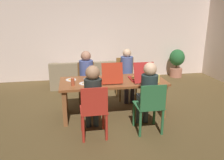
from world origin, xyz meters
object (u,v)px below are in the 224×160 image
Objects in this scene: drinking_glass_0 at (158,78)px; couch at (85,76)px; person_0 at (93,94)px; chair_2 at (126,76)px; plate_3 at (89,79)px; potted_plant at (177,61)px; person_2 at (127,71)px; chair_3 at (150,106)px; plate_1 at (149,75)px; plate_0 at (71,80)px; pizza_box_0 at (111,79)px; chair_1 at (87,81)px; plate_2 at (85,83)px; dining_table at (113,84)px; drinking_glass_2 at (95,74)px; person_3 at (148,90)px; drinking_glass_1 at (73,82)px; pizza_box_1 at (140,77)px; person_1 at (87,73)px; chair_0 at (94,110)px.

drinking_glass_0 reaches higher than couch.
person_0 is 1.25× the size of chair_2.
potted_plant is at bearing 36.81° from plate_3.
person_2 is 1.61m from chair_3.
plate_1 is 1.32m from plate_3.
pizza_box_0 is at bearing -17.08° from plate_0.
plate_2 is (-0.09, -0.98, 0.24)m from chair_1.
chair_2 is 2.58m from potted_plant.
dining_table is 13.98× the size of drinking_glass_0.
chair_2 is 0.74m from plate_1.
pizza_box_0 is 3.77× the size of drinking_glass_2.
person_3 is 8.82× the size of drinking_glass_1.
person_1 is at bearing 142.56° from pizza_box_1.
person_1 reaches higher than plate_3.
plate_1 is (0.36, -0.62, 0.18)m from chair_2.
person_1 reaches higher than couch.
person_0 is 0.64× the size of couch.
drinking_glass_1 is at bearing 176.89° from drinking_glass_0.
chair_0 reaches higher than drinking_glass_2.
drinking_glass_2 is (-1.16, 0.62, -0.01)m from drinking_glass_0.
couch is (-0.92, 1.32, -0.44)m from person_2.
chair_2 is 4.56× the size of plate_2.
pizza_box_0 is 0.54× the size of potted_plant.
plate_0 is at bearing -122.70° from person_1.
dining_table is 2.30× the size of potted_plant.
person_1 is (-0.00, -0.14, 0.22)m from chair_1.
potted_plant is at bearing 27.49° from chair_1.
drinking_glass_1 is (-1.62, 0.09, -0.00)m from drinking_glass_0.
dining_table is 0.16m from pizza_box_0.
plate_3 is 3.79m from potted_plant.
drinking_glass_1 is (-0.79, -0.18, 0.15)m from dining_table.
chair_0 is 2.94m from couch.
chair_1 is 0.81m from plate_0.
person_3 is 1.36× the size of potted_plant.
drinking_glass_2 is at bearing 127.17° from person_3.
chair_3 is (0.95, -1.71, 0.01)m from chair_1.
chair_1 and potted_plant have the same top height.
chair_1 is at bearing 121.36° from person_3.
potted_plant reaches higher than plate_3.
person_2 reaches higher than plate_2.
couch is at bearing 89.21° from plate_3.
chair_2 is 0.80× the size of person_2.
person_0 is 1.00× the size of person_2.
chair_0 is 7.12× the size of drinking_glass_2.
plate_0 is (-0.82, 0.17, 0.09)m from dining_table.
person_2 is at bearing -90.00° from chair_2.
chair_1 is 4.33× the size of plate_0.
person_3 is (0.00, -1.61, 0.17)m from chair_2.
chair_1 is 1.13m from drinking_glass_1.
person_3 reaches higher than plate_3.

